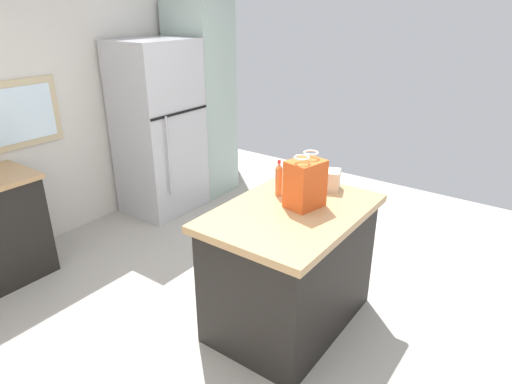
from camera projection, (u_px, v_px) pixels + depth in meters
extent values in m
plane|color=#ADA89E|center=(267.00, 309.00, 3.46)|extent=(6.21, 6.21, 0.00)
cube|color=silver|center=(59.00, 105.00, 4.28)|extent=(5.17, 0.10, 2.57)
cube|color=#CCB78C|center=(22.00, 114.00, 3.95)|extent=(0.68, 0.04, 0.60)
cube|color=white|center=(23.00, 114.00, 3.94)|extent=(0.56, 0.02, 0.48)
cube|color=black|center=(290.00, 270.00, 3.18)|extent=(1.14, 0.78, 0.86)
cube|color=tan|center=(292.00, 213.00, 3.00)|extent=(1.22, 0.86, 0.05)
cube|color=#B7B7BC|center=(159.00, 129.00, 4.83)|extent=(0.81, 0.67, 1.86)
cube|color=black|center=(180.00, 113.00, 4.56)|extent=(0.79, 0.01, 0.02)
cylinder|color=#B7B7BC|center=(169.00, 157.00, 4.54)|extent=(0.02, 0.02, 0.84)
cube|color=#9EB2A8|center=(202.00, 101.00, 5.28)|extent=(0.55, 0.64, 2.23)
cube|color=#DB511E|center=(305.00, 184.00, 2.97)|extent=(0.28, 0.24, 0.33)
torus|color=white|center=(302.00, 157.00, 2.84)|extent=(0.12, 0.12, 0.01)
torus|color=white|center=(311.00, 153.00, 2.93)|extent=(0.12, 0.12, 0.01)
cube|color=beige|center=(332.00, 180.00, 3.28)|extent=(0.18, 0.15, 0.14)
cylinder|color=#C66633|center=(279.00, 181.00, 3.16)|extent=(0.05, 0.05, 0.21)
cone|color=#C66633|center=(279.00, 166.00, 3.12)|extent=(0.05, 0.05, 0.03)
cylinder|color=red|center=(279.00, 162.00, 3.10)|extent=(0.02, 0.02, 0.02)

